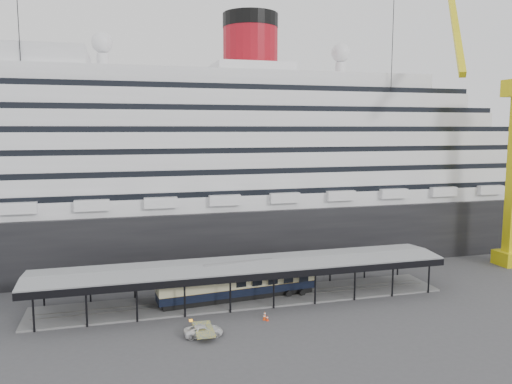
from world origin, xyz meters
TOP-DOWN VIEW (x-y plane):
  - ground at (0.00, 0.00)m, footprint 200.00×200.00m
  - cruise_ship at (0.05, 32.00)m, footprint 130.00×30.00m
  - platform_canopy at (0.00, 5.00)m, footprint 56.00×9.18m
  - crane_yellow at (47.06, 10.54)m, footprint 23.83×18.78m
  - port_truck at (-7.38, -5.39)m, footprint 4.42×2.10m
  - pullman_carriage at (-0.81, 5.00)m, footprint 22.31×5.07m
  - traffic_cone_left at (0.87, -1.84)m, footprint 0.51×0.51m
  - traffic_cone_mid at (0.85, -3.00)m, footprint 0.42×0.42m
  - traffic_cone_right at (0.59, -2.63)m, footprint 0.50×0.50m

SIDE VIEW (x-z plane):
  - ground at x=0.00m, z-range 0.00..0.00m
  - traffic_cone_mid at x=0.85m, z-range 0.00..0.68m
  - traffic_cone_right at x=0.59m, z-range 0.00..0.78m
  - traffic_cone_left at x=0.87m, z-range 0.00..0.80m
  - port_truck at x=-7.38m, z-range 0.00..1.22m
  - platform_canopy at x=0.00m, z-range -0.29..5.01m
  - pullman_carriage at x=-0.81m, z-range -8.23..13.51m
  - cruise_ship at x=0.05m, z-range -3.60..40.30m
  - crane_yellow at x=47.06m, z-range -3.84..43.76m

